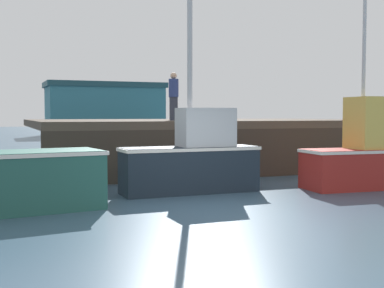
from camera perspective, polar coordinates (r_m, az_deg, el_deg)
name	(u,v)px	position (r m, az deg, el deg)	size (l,w,h in m)	color
ground	(217,213)	(10.67, 2.77, -7.73)	(120.00, 160.00, 0.10)	#334C60
pier	(210,127)	(19.51, 1.97, 1.91)	(13.05, 8.54, 1.79)	#473D33
fishing_boat_near_right	(193,159)	(13.01, 0.11, -1.68)	(3.59, 1.09, 5.17)	#19232D
fishing_boat_mid	(366,153)	(14.56, 18.89, -0.99)	(3.33, 1.47, 5.15)	maroon
rowboat	(363,172)	(16.76, 18.62, -3.02)	(1.60, 1.00, 0.43)	silver
dockworker	(174,96)	(17.67, -2.07, 5.34)	(0.34, 0.34, 1.65)	#2D3342
warehouse	(105,109)	(50.57, -9.76, 3.90)	(11.28, 5.59, 5.09)	#2D6B7A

